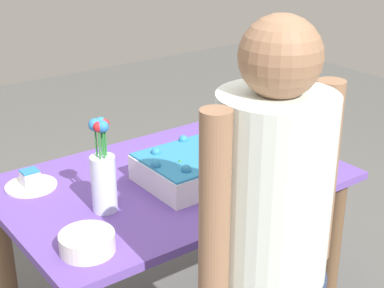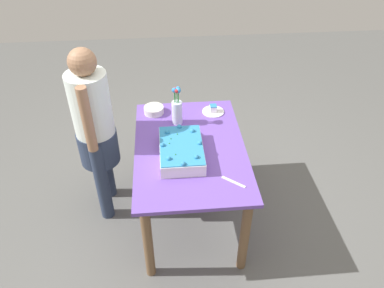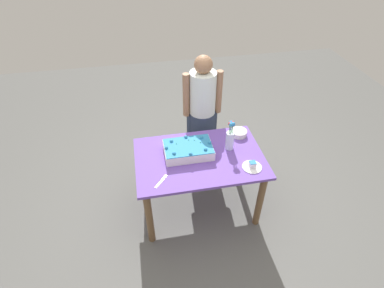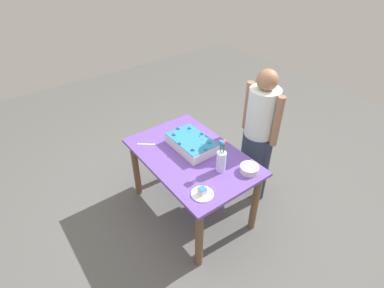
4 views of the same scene
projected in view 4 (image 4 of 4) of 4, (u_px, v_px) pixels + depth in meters
name	position (u px, v px, depth m)	size (l,w,h in m)	color
ground_plane	(192.00, 208.00, 3.29)	(8.00, 8.00, 0.00)	#5C5D5A
dining_table	(192.00, 165.00, 2.92)	(1.27, 0.84, 0.75)	#6A48AC
sheet_cake	(191.00, 143.00, 2.92)	(0.48, 0.31, 0.13)	white
serving_plate_with_slice	(202.00, 193.00, 2.43)	(0.19, 0.19, 0.07)	white
cake_knife	(146.00, 144.00, 2.99)	(0.18, 0.02, 0.00)	silver
flower_vase	(221.00, 158.00, 2.59)	(0.08, 0.08, 0.33)	#D3DDFC
fruit_bowl	(249.00, 169.00, 2.64)	(0.17, 0.17, 0.06)	silver
person_standing	(259.00, 129.00, 3.02)	(0.45, 0.31, 1.49)	#2A354D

